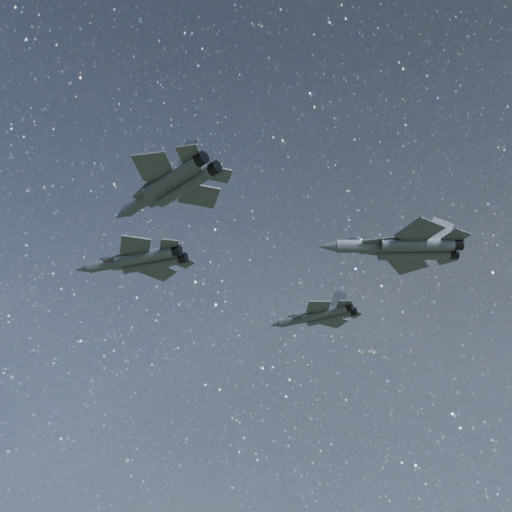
% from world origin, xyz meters
% --- Properties ---
extents(jet_lead, '(18.27, 12.85, 4.62)m').
position_xyz_m(jet_lead, '(-18.41, -3.92, 156.29)').
color(jet_lead, '#343842').
extents(jet_left, '(15.32, 10.74, 3.86)m').
position_xyz_m(jet_left, '(1.36, 17.80, 153.67)').
color(jet_left, '#343842').
extents(jet_right, '(16.84, 11.28, 4.26)m').
position_xyz_m(jet_right, '(-3.49, -20.67, 152.72)').
color(jet_right, '#343842').
extents(jet_slot, '(19.53, 12.92, 4.99)m').
position_xyz_m(jet_slot, '(17.14, 4.73, 154.67)').
color(jet_slot, '#343842').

